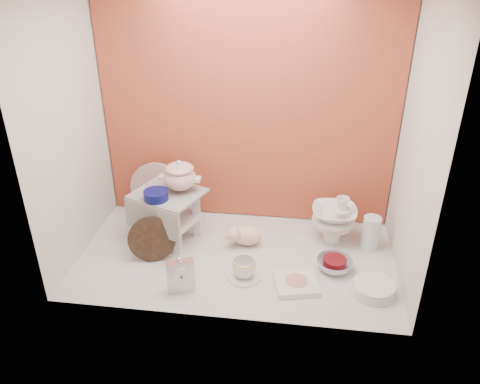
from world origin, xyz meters
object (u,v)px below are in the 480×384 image
object	(u,v)px
soup_tureen	(180,175)
gold_rim_teacup	(244,268)
floral_platter	(158,191)
crystal_bowl	(334,264)
plush_pig	(247,235)
dinner_plate_stack	(374,288)
blue_white_vase	(181,202)
porcelain_tower	(334,219)
mantel_clock	(181,275)
step_stool	(170,216)

from	to	relation	value
soup_tureen	gold_rim_teacup	xyz separation A→B (m)	(0.42, -0.36, -0.35)
floral_platter	crystal_bowl	xyz separation A→B (m)	(1.12, -0.41, -0.16)
plush_pig	crystal_bowl	size ratio (longest dim) A/B	1.11
floral_platter	dinner_plate_stack	bearing A→B (deg)	-24.22
blue_white_vase	porcelain_tower	bearing A→B (deg)	-6.30
floral_platter	dinner_plate_stack	distance (m)	1.45
mantel_clock	porcelain_tower	bearing A→B (deg)	13.33
porcelain_tower	dinner_plate_stack	bearing A→B (deg)	-67.12
soup_tureen	plush_pig	size ratio (longest dim) A/B	1.04
step_stool	blue_white_vase	distance (m)	0.22
floral_platter	gold_rim_teacup	xyz separation A→B (m)	(0.63, -0.55, -0.13)
step_stool	gold_rim_teacup	size ratio (longest dim) A/B	2.94
floral_platter	crystal_bowl	bearing A→B (deg)	-20.27
floral_platter	step_stool	bearing A→B (deg)	-59.64
porcelain_tower	mantel_clock	bearing A→B (deg)	-143.62
soup_tureen	mantel_clock	xyz separation A→B (m)	(0.11, -0.51, -0.31)
porcelain_tower	plush_pig	bearing A→B (deg)	-167.03
mantel_clock	crystal_bowl	distance (m)	0.85
soup_tureen	blue_white_vase	distance (m)	0.34
step_stool	dinner_plate_stack	world-z (taller)	step_stool
soup_tureen	mantel_clock	bearing A→B (deg)	-77.57
soup_tureen	crystal_bowl	world-z (taller)	soup_tureen
blue_white_vase	gold_rim_teacup	xyz separation A→B (m)	(0.48, -0.54, -0.07)
mantel_clock	crystal_bowl	xyz separation A→B (m)	(0.80, 0.29, -0.07)
blue_white_vase	porcelain_tower	world-z (taller)	porcelain_tower
mantel_clock	crystal_bowl	size ratio (longest dim) A/B	1.03
mantel_clock	plush_pig	distance (m)	0.55
crystal_bowl	dinner_plate_stack	bearing A→B (deg)	-42.32
blue_white_vase	mantel_clock	xyz separation A→B (m)	(0.17, -0.69, -0.03)
soup_tureen	step_stool	bearing A→B (deg)	-148.66
soup_tureen	crystal_bowl	distance (m)	1.01
step_stool	gold_rim_teacup	distance (m)	0.60
plush_pig	step_stool	bearing A→B (deg)	171.87
mantel_clock	dinner_plate_stack	distance (m)	1.00
plush_pig	floral_platter	bearing A→B (deg)	150.93
floral_platter	plush_pig	xyz separation A→B (m)	(0.60, -0.24, -0.13)
floral_platter	porcelain_tower	bearing A→B (deg)	-6.10
step_stool	blue_white_vase	bearing A→B (deg)	108.94
blue_white_vase	plush_pig	distance (m)	0.51
gold_rim_teacup	blue_white_vase	bearing A→B (deg)	131.62
soup_tureen	mantel_clock	world-z (taller)	soup_tureen
dinner_plate_stack	crystal_bowl	xyz separation A→B (m)	(-0.19, 0.18, 0.00)
dinner_plate_stack	crystal_bowl	size ratio (longest dim) A/B	1.13
mantel_clock	dinner_plate_stack	xyz separation A→B (m)	(0.99, 0.12, -0.07)
soup_tureen	blue_white_vase	world-z (taller)	soup_tureen
floral_platter	mantel_clock	xyz separation A→B (m)	(0.32, -0.70, -0.09)
crystal_bowl	mantel_clock	bearing A→B (deg)	-159.89
floral_platter	porcelain_tower	distance (m)	1.12
step_stool	porcelain_tower	distance (m)	0.98
soup_tureen	gold_rim_teacup	size ratio (longest dim) A/B	1.82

